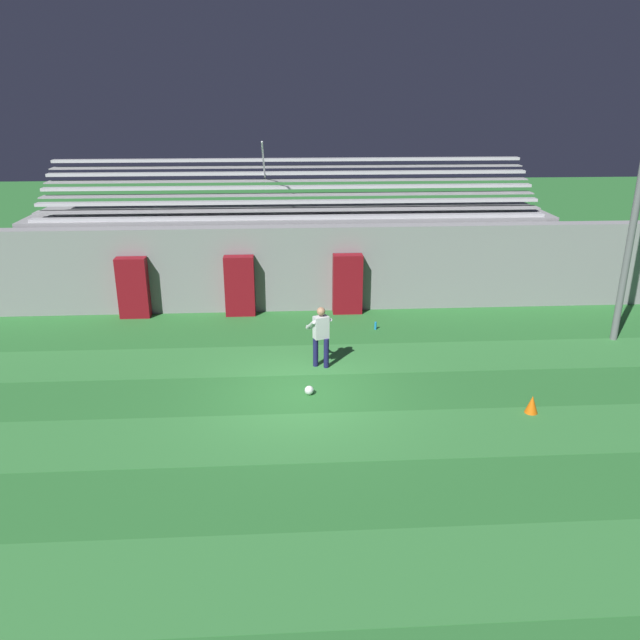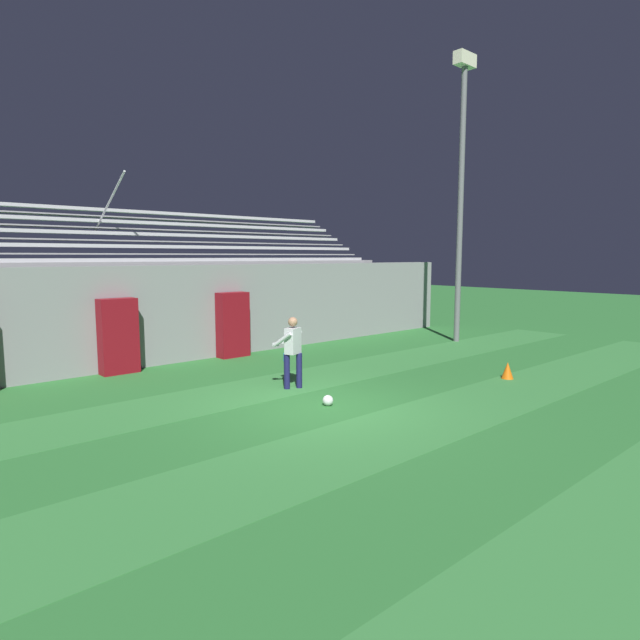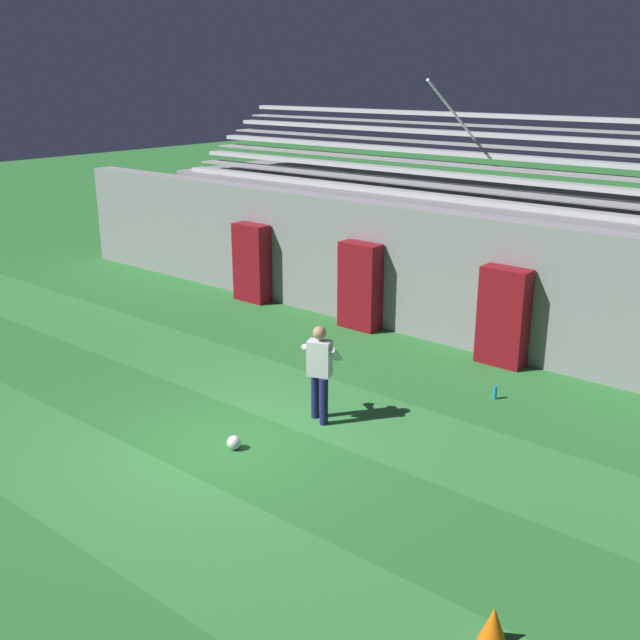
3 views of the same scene
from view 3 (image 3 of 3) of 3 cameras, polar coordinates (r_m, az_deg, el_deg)
name	(u,v)px [view 3 (image 3 of 3)]	position (r m, az deg, el deg)	size (l,w,h in m)	color
ground_plane	(221,446)	(11.94, -7.52, -9.46)	(80.00, 80.00, 0.00)	#2D7533
turf_stripe_mid	(119,496)	(10.90, -15.08, -12.85)	(28.00, 2.04, 0.01)	#38843D
turf_stripe_far	(310,401)	(13.33, -0.74, -6.20)	(28.00, 2.04, 0.01)	#38843D
back_wall	(441,276)	(16.23, 9.23, 3.32)	(24.00, 0.60, 2.80)	gray
padding_pillar_gate_left	(360,286)	(16.82, 3.07, 2.60)	(0.96, 0.44, 1.97)	maroon
padding_pillar_gate_right	(503,317)	(15.10, 13.80, 0.23)	(0.96, 0.44, 1.97)	maroon
padding_pillar_far_left	(252,263)	(18.97, -5.22, 4.36)	(0.96, 0.44, 1.97)	maroon
bleacher_stand	(493,252)	(18.21, 13.04, 5.06)	(18.00, 4.05, 5.43)	gray
goalkeeper	(320,367)	(12.25, -0.01, -3.63)	(0.70, 0.65, 1.67)	#19194C
soccer_ball	(234,443)	(11.76, -6.57, -9.26)	(0.22, 0.22, 0.22)	white
traffic_cone	(493,625)	(8.37, 13.07, -21.69)	(0.30, 0.30, 0.42)	orange
water_bottle	(495,393)	(13.74, 13.19, -5.41)	(0.07, 0.07, 0.24)	#1E8CD8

